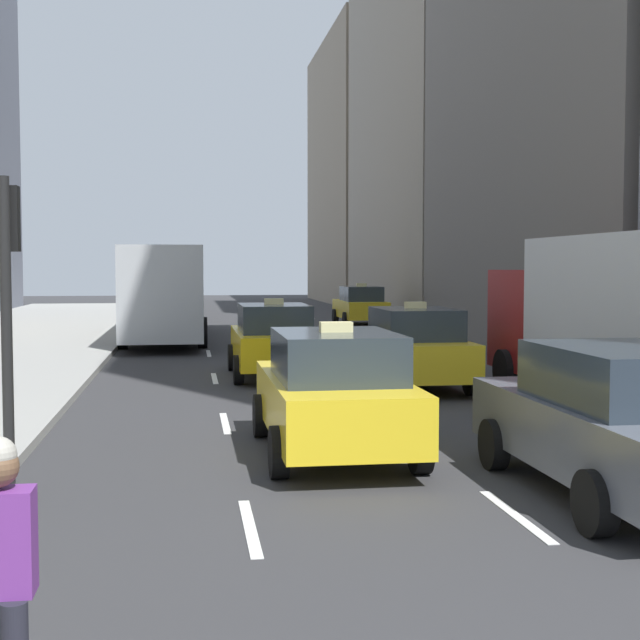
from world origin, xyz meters
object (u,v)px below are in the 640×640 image
Objects in this scene: skateboarder at (0,583)px; taxi_lead at (413,347)px; city_bus at (165,290)px; box_truck at (631,319)px; sedan_black_near at (616,420)px; taxi_fourth at (361,305)px; taxi_third at (273,340)px; taxi_second at (334,392)px; traffic_light_pole at (7,286)px.

taxi_lead is at bearing 67.35° from skateboarder.
taxi_lead is 0.38× the size of city_bus.
box_truck reaches higher than taxi_lead.
skateboarder is (-0.17, -27.15, -0.82)m from city_bus.
city_bus reaches higher than sedan_black_near.
taxi_lead is 14.46m from city_bus.
skateboarder is at bearing -104.13° from taxi_fourth.
taxi_third reaches higher than sedan_black_near.
taxi_third is at bearing 90.00° from taxi_second.
box_truck is at bearing 24.24° from traffic_light_pole.
taxi_fourth is at bearing 78.18° from taxi_second.
traffic_light_pole reaches higher than city_bus.
skateboarder is at bearing -131.65° from box_truck.
taxi_third is at bearing -107.39° from taxi_fourth.
sedan_black_near is 0.40× the size of city_bus.
box_truck is (8.41, -17.50, -0.08)m from city_bus.
taxi_lead is 0.52× the size of box_truck.
sedan_black_near is 5.81m from box_truck.
taxi_second is at bearing 135.65° from sedan_black_near.
taxi_fourth is at bearing 72.61° from taxi_third.
taxi_lead is 3.67m from taxi_third.
box_truck is at bearing 60.89° from sedan_black_near.
taxi_third is at bearing 139.73° from taxi_lead.
taxi_second is 27.33m from taxi_fourth.
taxi_third is (0.00, 8.87, 0.00)m from taxi_second.
taxi_fourth is at bearing 71.63° from traffic_light_pole.
traffic_light_pole is at bearing 100.22° from skateboarder.
taxi_lead is 15.02m from skateboarder.
taxi_lead and taxi_second have the same top height.
taxi_fourth is 35.17m from skateboarder.
traffic_light_pole is (-6.75, -8.51, 1.53)m from taxi_lead.
taxi_lead is at bearing -40.27° from taxi_third.
city_bus is 1.38× the size of box_truck.
taxi_lead is 5.12m from box_truck.
taxi_lead is 20.44m from taxi_fourth.
traffic_light_pole is at bearing 173.84° from sedan_black_near.
taxi_second and taxi_fourth have the same top height.
taxi_fourth is 24.47m from box_truck.
box_truck is 12.94m from skateboarder.
skateboarder is at bearing -112.65° from taxi_lead.
city_bus reaches higher than taxi_third.
taxi_third is 1.00× the size of taxi_fourth.
city_bus is (-2.81, 10.92, 0.91)m from taxi_third.
taxi_second is 20.01m from city_bus.
taxi_second is 0.95× the size of sedan_black_near.
traffic_light_pole is (-9.55, -4.30, 0.70)m from box_truck.
taxi_fourth is (2.80, 20.25, 0.00)m from taxi_lead.
taxi_third is at bearing -75.56° from city_bus.
taxi_fourth is 0.95× the size of sedan_black_near.
taxi_fourth is (5.60, 26.75, 0.00)m from taxi_second.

